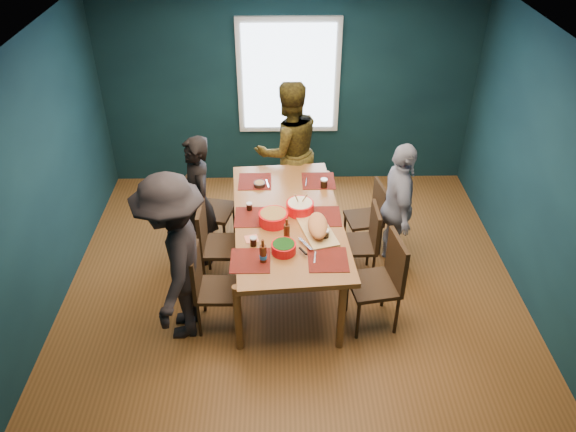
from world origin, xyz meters
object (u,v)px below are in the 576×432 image
Objects in this scene: chair_right_near at (384,276)px; person_back at (288,150)px; person_right at (398,208)px; bowl_herbs at (284,248)px; person_near_left at (174,259)px; bowl_salad at (273,218)px; dining_table at (288,223)px; chair_left_mid at (213,239)px; person_far_left at (198,202)px; chair_left_near at (208,283)px; chair_right_mid at (365,238)px; chair_right_far at (371,212)px; cutting_board at (318,227)px; chair_left_far at (204,203)px; bowl_dumpling at (300,207)px.

chair_right_near is 0.57× the size of person_back.
person_right is 6.44× the size of bowl_herbs.
person_near_left reaches higher than bowl_herbs.
bowl_salad is (-0.19, -1.50, 0.01)m from person_back.
chair_left_mid reaches higher than dining_table.
chair_left_mid is at bearing 142.46° from bowl_herbs.
chair_left_mid is at bearing 172.29° from bowl_salad.
person_far_left is 6.52× the size of bowl_herbs.
person_right is at bearing 26.15° from chair_left_near.
person_near_left is at bearing -171.92° from bowl_herbs.
chair_left_near is at bearing -173.18° from bowl_herbs.
person_back is (-0.81, 1.35, 0.38)m from chair_right_mid.
person_near_left is at bearing -25.38° from person_far_left.
bowl_herbs reaches higher than chair_right_far.
bowl_salad is at bearing -148.64° from dining_table.
chair_left_near is at bearing -138.10° from bowl_salad.
bowl_salad is (-1.09, 0.57, 0.32)m from chair_right_near.
chair_right_near is 1.44× the size of cutting_board.
bowl_herbs is (0.10, -0.49, -0.01)m from bowl_salad.
cutting_board is at bearing 78.52° from person_back.
person_near_left reaches higher than chair_right_near.
chair_left_far is 2.25m from person_right.
chair_right_near reaches higher than cutting_board.
person_back is at bearing 119.80° from chair_right_mid.
person_back is at bearing 48.33° from chair_left_far.
chair_left_mid is at bearing 177.05° from dining_table.
person_far_left is 1.18m from bowl_dumpling.
chair_right_mid is 0.50× the size of person_back.
chair_right_mid is (1.83, -0.63, -0.07)m from chair_left_far.
chair_right_mid is 0.58× the size of person_far_left.
dining_table is at bearing -160.18° from chair_right_far.
bowl_dumpling is at bearing 75.20° from bowl_herbs.
bowl_dumpling is (1.21, 0.84, 0.02)m from person_near_left.
chair_left_mid is 1.19m from cutting_board.
person_back is 2.41m from person_near_left.
bowl_herbs is (0.95, -1.01, 0.12)m from person_far_left.
chair_left_near is 1.07× the size of chair_right_far.
chair_right_near is at bearing -4.56° from bowl_herbs.
person_back is 5.89× the size of bowl_salad.
bowl_dumpling reaches higher than dining_table.
chair_right_far is 1.06m from bowl_dumpling.
person_right is 1.54m from bowl_herbs.
chair_left_far is at bearing 159.60° from chair_right_mid.
chair_left_near is 0.90× the size of chair_right_near.
bowl_herbs reaches higher than chair_left_near.
chair_left_mid is 1.86m from chair_right_near.
dining_table is 0.24m from bowl_salad.
chair_left_near is 0.45m from person_near_left.
dining_table is at bearing 124.28° from person_near_left.
bowl_salad is 0.48m from cutting_board.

